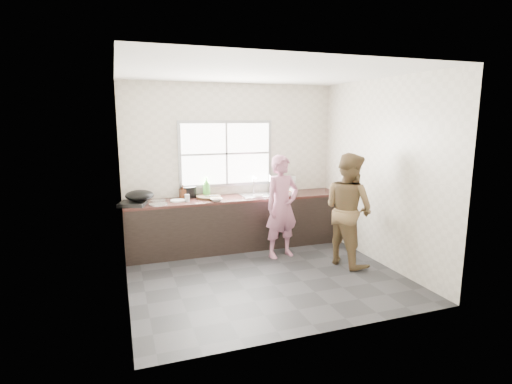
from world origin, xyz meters
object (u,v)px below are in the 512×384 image
object	(u,v)px
burner	(133,204)
pot_lid_left	(158,204)
bowl_crabs	(288,194)
bowl_held	(258,196)
dish_rack	(282,184)
cutting_board	(209,197)
black_pot	(189,192)
bottle_brown_short	(191,193)
glass_jar	(187,198)
wok	(140,195)
bottle_brown_tall	(183,192)
bowl_mince	(216,200)
bottle_green	(206,187)
plate_food	(178,200)
pot_lid_right	(158,201)
woman	(282,210)

from	to	relation	value
burner	pot_lid_left	xyz separation A→B (m)	(0.36, -0.07, -0.02)
bowl_crabs	bowl_held	world-z (taller)	bowl_crabs
burner	dish_rack	world-z (taller)	dish_rack
cutting_board	dish_rack	distance (m)	1.30
black_pot	bottle_brown_short	bearing A→B (deg)	0.00
black_pot	glass_jar	xyz separation A→B (m)	(-0.07, -0.29, -0.04)
bowl_crabs	wok	xyz separation A→B (m)	(-2.38, 0.09, 0.11)
bottle_brown_tall	pot_lid_left	bearing A→B (deg)	-142.21
bowl_mince	bottle_green	size ratio (longest dim) A/B	0.60
bowl_mince	wok	world-z (taller)	wok
plate_food	bottle_brown_short	bearing A→B (deg)	42.76
cutting_board	bowl_mince	bearing A→B (deg)	-76.38
bowl_crabs	bottle_brown_short	xyz separation A→B (m)	(-1.57, 0.39, 0.04)
cutting_board	bowl_crabs	xyz separation A→B (m)	(1.31, -0.21, 0.01)
pot_lid_right	bowl_held	bearing A→B (deg)	-10.07
woman	dish_rack	world-z (taller)	woman
bottle_green	pot_lid_right	distance (m)	0.82
burner	dish_rack	distance (m)	2.48
bowl_held	wok	distance (m)	1.86
bowl_crabs	black_pot	bearing A→B (deg)	166.38
woman	bowl_crabs	distance (m)	0.59
bowl_mince	wok	xyz separation A→B (m)	(-1.14, 0.14, 0.12)
bottle_brown_short	pot_lid_left	xyz separation A→B (m)	(-0.56, -0.40, -0.07)
wok	dish_rack	size ratio (longest dim) A/B	0.99
bottle_green	bottle_brown_short	distance (m)	0.28
woman	glass_jar	size ratio (longest dim) A/B	13.79
dish_rack	pot_lid_left	world-z (taller)	dish_rack
bottle_green	pot_lid_left	bearing A→B (deg)	-154.14
bowl_mince	pot_lid_left	xyz separation A→B (m)	(-0.88, 0.04, -0.02)
black_pot	bottle_brown_tall	distance (m)	0.12
bowl_mince	black_pot	bearing A→B (deg)	129.01
bottle_brown_short	wok	bearing A→B (deg)	-159.75
glass_jar	wok	size ratio (longest dim) A/B	0.26
bowl_mince	plate_food	world-z (taller)	bowl_mince
bowl_mince	black_pot	size ratio (longest dim) A/B	0.77
bowl_held	pot_lid_left	world-z (taller)	bowl_held
dish_rack	bowl_crabs	bearing A→B (deg)	-68.85
bottle_brown_tall	glass_jar	distance (m)	0.23
bottle_brown_tall	pot_lid_left	world-z (taller)	bottle_brown_tall
cutting_board	bowl_mince	world-z (taller)	bowl_mince
woman	bowl_mince	distance (m)	1.03
plate_food	bowl_held	bearing A→B (deg)	-7.57
dish_rack	pot_lid_right	distance (m)	2.09
bottle_brown_short	burner	world-z (taller)	bottle_brown_short
bottle_brown_short	glass_jar	size ratio (longest dim) A/B	1.38
bowl_crabs	plate_food	world-z (taller)	bowl_crabs
woman	bowl_mince	xyz separation A→B (m)	(-0.93, 0.43, 0.14)
black_pot	bottle_brown_short	world-z (taller)	black_pot
glass_jar	burner	world-z (taller)	glass_jar
bowl_crabs	plate_food	xyz separation A→B (m)	(-1.81, 0.16, -0.02)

